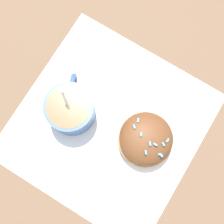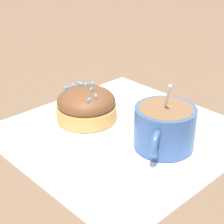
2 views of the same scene
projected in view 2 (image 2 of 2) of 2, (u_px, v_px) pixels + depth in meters
The scene contains 4 objects.
ground_plane at pixel (122, 134), 0.58m from camera, with size 3.00×3.00×0.00m, color brown.
paper_napkin at pixel (122, 133), 0.57m from camera, with size 0.37×0.37×0.00m.
coffee_cup at pixel (164, 126), 0.52m from camera, with size 0.09×0.11×0.10m.
frosted_pastry at pixel (87, 105), 0.60m from camera, with size 0.10×0.10×0.06m.
Camera 2 is at (-0.30, 0.40, 0.29)m, focal length 60.00 mm.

